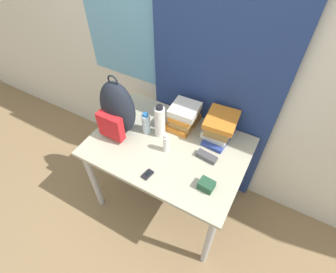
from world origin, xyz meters
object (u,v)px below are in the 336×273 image
(sunglasses_case, at_px, (207,157))
(sunscreen_bottle, at_px, (166,144))
(backpack, at_px, (117,110))
(sports_bottle, at_px, (160,122))
(book_stack_left, at_px, (184,116))
(book_stack_center, at_px, (220,127))
(camera_pouch, at_px, (206,185))
(water_bottle, at_px, (146,124))
(cell_phone, at_px, (148,174))

(sunglasses_case, bearing_deg, sunscreen_bottle, -164.78)
(backpack, height_order, sunglasses_case, backpack)
(backpack, distance_m, sports_bottle, 0.32)
(book_stack_left, xyz_separation_m, sports_bottle, (-0.11, -0.18, 0.04))
(book_stack_center, bearing_deg, camera_pouch, -77.64)
(book_stack_left, bearing_deg, sports_bottle, -121.34)
(book_stack_left, height_order, water_bottle, book_stack_left)
(cell_phone, distance_m, sunglasses_case, 0.44)
(backpack, relative_size, sunscreen_bottle, 3.11)
(book_stack_left, distance_m, camera_pouch, 0.59)
(cell_phone, xyz_separation_m, camera_pouch, (0.38, 0.10, 0.02))
(book_stack_left, height_order, book_stack_center, book_stack_center)
(backpack, xyz_separation_m, sports_bottle, (0.29, 0.12, -0.08))
(water_bottle, xyz_separation_m, sports_bottle, (0.10, 0.03, 0.05))
(sunscreen_bottle, height_order, camera_pouch, sunscreen_bottle)
(backpack, distance_m, water_bottle, 0.24)
(water_bottle, distance_m, sunscreen_bottle, 0.24)
(book_stack_center, relative_size, sunscreen_bottle, 1.77)
(book_stack_left, relative_size, water_bottle, 1.45)
(book_stack_center, bearing_deg, backpack, -155.99)
(book_stack_center, xyz_separation_m, camera_pouch, (0.10, -0.45, -0.08))
(sunscreen_bottle, relative_size, cell_phone, 1.86)
(backpack, xyz_separation_m, sunscreen_bottle, (0.40, -0.00, -0.14))
(water_bottle, xyz_separation_m, cell_phone, (0.22, -0.34, -0.08))
(cell_phone, distance_m, camera_pouch, 0.40)
(water_bottle, xyz_separation_m, sunscreen_bottle, (0.22, -0.09, -0.01))
(camera_pouch, bearing_deg, sports_bottle, 152.12)
(cell_phone, bearing_deg, water_bottle, 123.00)
(cell_phone, bearing_deg, sunglasses_case, 48.52)
(water_bottle, bearing_deg, backpack, -153.85)
(sunglasses_case, xyz_separation_m, camera_pouch, (0.09, -0.22, 0.01))
(sunscreen_bottle, distance_m, sunglasses_case, 0.30)
(water_bottle, xyz_separation_m, camera_pouch, (0.60, -0.24, -0.06))
(backpack, xyz_separation_m, cell_phone, (0.40, -0.25, -0.21))
(sports_bottle, height_order, cell_phone, sports_bottle)
(sunglasses_case, relative_size, camera_pouch, 1.48)
(water_bottle, bearing_deg, book_stack_center, 23.22)
(sports_bottle, distance_m, camera_pouch, 0.57)
(book_stack_left, distance_m, sports_bottle, 0.22)
(book_stack_center, height_order, sunglasses_case, book_stack_center)
(water_bottle, height_order, sports_bottle, sports_bottle)
(cell_phone, bearing_deg, camera_pouch, 15.09)
(cell_phone, bearing_deg, backpack, 148.13)
(sports_bottle, distance_m, sunscreen_bottle, 0.18)
(sports_bottle, relative_size, camera_pouch, 2.72)
(book_stack_left, relative_size, book_stack_center, 0.96)
(camera_pouch, bearing_deg, book_stack_left, 131.19)
(camera_pouch, bearing_deg, backpack, 169.42)
(book_stack_center, relative_size, cell_phone, 3.29)
(book_stack_center, bearing_deg, water_bottle, -156.78)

